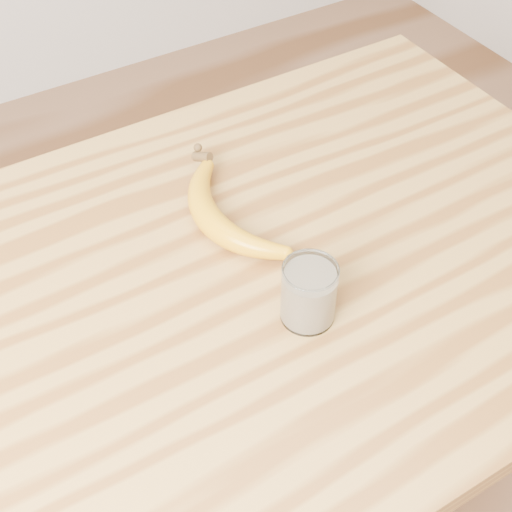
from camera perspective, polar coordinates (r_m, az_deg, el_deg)
table at (r=1.09m, az=-0.73°, el=-5.89°), size 1.20×0.80×0.90m
smoothie_glass at (r=0.91m, az=4.24°, el=-3.04°), size 0.07×0.07×0.09m
banana at (r=1.04m, az=-3.72°, el=2.82°), size 0.13×0.34×0.04m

